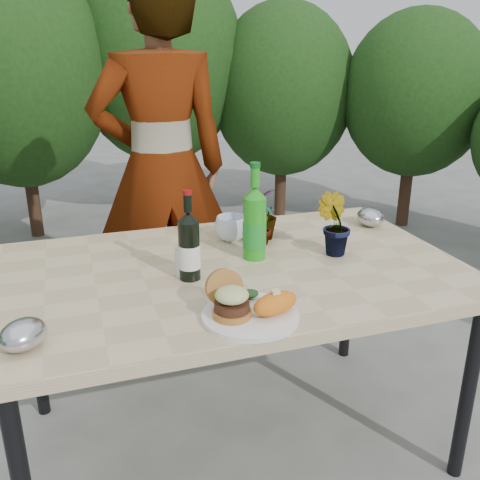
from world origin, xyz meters
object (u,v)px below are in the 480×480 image
object	(u,v)px
dinner_plate	(250,316)
person	(162,170)
patio_table	(233,282)
wine_bottle	(189,247)

from	to	relation	value
dinner_plate	person	world-z (taller)	person
patio_table	wine_bottle	world-z (taller)	wine_bottle
wine_bottle	person	bearing A→B (deg)	63.60
wine_bottle	dinner_plate	bearing A→B (deg)	-94.02
patio_table	dinner_plate	size ratio (longest dim) A/B	5.71
patio_table	person	bearing A→B (deg)	95.30
person	patio_table	bearing A→B (deg)	95.82
dinner_plate	wine_bottle	world-z (taller)	wine_bottle
patio_table	person	distance (m)	0.91
patio_table	wine_bottle	distance (m)	0.24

